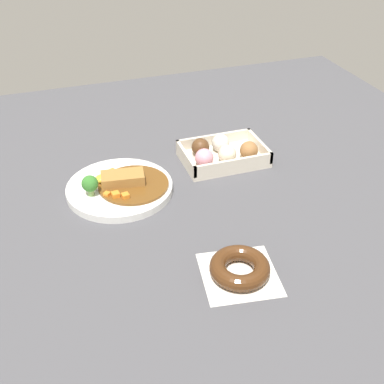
% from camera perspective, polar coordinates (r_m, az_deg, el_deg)
% --- Properties ---
extents(ground_plane, '(1.60, 1.60, 0.00)m').
position_cam_1_polar(ground_plane, '(1.12, 1.22, -1.39)').
color(ground_plane, '#4C4C51').
extents(curry_plate, '(0.25, 0.25, 0.07)m').
position_cam_1_polar(curry_plate, '(1.17, -8.41, 0.60)').
color(curry_plate, white).
rests_on(curry_plate, ground_plane).
extents(donut_box, '(0.21, 0.15, 0.06)m').
position_cam_1_polar(donut_box, '(1.27, 3.50, 4.51)').
color(donut_box, beige).
rests_on(donut_box, ground_plane).
extents(chocolate_ring_donut, '(0.16, 0.16, 0.03)m').
position_cam_1_polar(chocolate_ring_donut, '(0.94, 5.59, -8.85)').
color(chocolate_ring_donut, white).
rests_on(chocolate_ring_donut, ground_plane).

